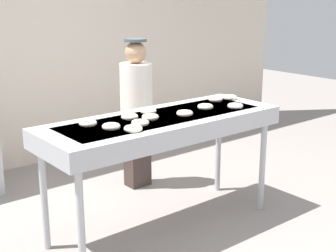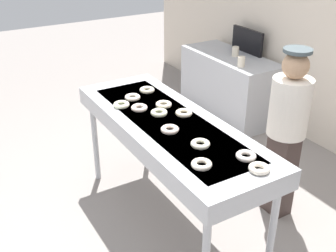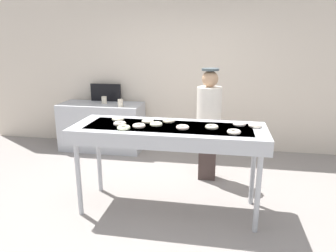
% 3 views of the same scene
% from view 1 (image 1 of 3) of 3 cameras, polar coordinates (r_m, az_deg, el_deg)
% --- Properties ---
extents(ground_plane, '(16.00, 16.00, 0.00)m').
position_cam_1_polar(ground_plane, '(4.41, -0.61, -11.75)').
color(ground_plane, gray).
extents(back_wall, '(8.00, 0.12, 3.32)m').
position_cam_1_polar(back_wall, '(5.96, -15.08, 11.46)').
color(back_wall, beige).
rests_on(back_wall, ground).
extents(fryer_conveyor, '(2.14, 0.75, 1.01)m').
position_cam_1_polar(fryer_conveyor, '(4.07, -0.64, -0.04)').
color(fryer_conveyor, '#B7BABF').
rests_on(fryer_conveyor, ground).
extents(sugar_donut_0, '(0.19, 0.19, 0.04)m').
position_cam_1_polar(sugar_donut_0, '(4.08, 1.99, 1.51)').
color(sugar_donut_0, '#FEE1CC').
rests_on(sugar_donut_0, fryer_conveyor).
extents(sugar_donut_1, '(0.18, 0.18, 0.04)m').
position_cam_1_polar(sugar_donut_1, '(4.15, -2.33, 1.76)').
color(sugar_donut_1, '#FEECC7').
rests_on(sugar_donut_1, fryer_conveyor).
extents(sugar_donut_2, '(0.17, 0.17, 0.04)m').
position_cam_1_polar(sugar_donut_2, '(4.66, 5.63, 3.18)').
color(sugar_donut_2, white).
rests_on(sugar_donut_2, fryer_conveyor).
extents(sugar_donut_3, '(0.20, 0.20, 0.04)m').
position_cam_1_polar(sugar_donut_3, '(3.82, -9.43, 0.33)').
color(sugar_donut_3, '#F1E7C4').
rests_on(sugar_donut_3, fryer_conveyor).
extents(sugar_donut_4, '(0.16, 0.16, 0.04)m').
position_cam_1_polar(sugar_donut_4, '(4.39, 7.94, 2.36)').
color(sugar_donut_4, '#F7E7CE').
rests_on(sugar_donut_4, fryer_conveyor).
extents(sugar_donut_5, '(0.16, 0.16, 0.04)m').
position_cam_1_polar(sugar_donut_5, '(4.33, 4.43, 2.29)').
color(sugar_donut_5, '#F0EAC9').
rests_on(sugar_donut_5, fryer_conveyor).
extents(sugar_donut_6, '(0.20, 0.20, 0.04)m').
position_cam_1_polar(sugar_donut_6, '(4.75, 7.30, 3.38)').
color(sugar_donut_6, white).
rests_on(sugar_donut_6, fryer_conveyor).
extents(sugar_donut_7, '(0.20, 0.20, 0.04)m').
position_cam_1_polar(sugar_donut_7, '(3.70, -6.72, -0.05)').
color(sugar_donut_7, '#F6E5CE').
rests_on(sugar_donut_7, fryer_conveyor).
extents(sugar_donut_8, '(0.20, 0.20, 0.04)m').
position_cam_1_polar(sugar_donut_8, '(3.78, -3.29, 0.38)').
color(sugar_donut_8, '#FCE2CE').
rests_on(sugar_donut_8, fryer_conveyor).
extents(sugar_donut_9, '(0.18, 0.18, 0.04)m').
position_cam_1_polar(sugar_donut_9, '(3.62, -4.13, -0.31)').
color(sugar_donut_9, '#ECF1C4').
rests_on(sugar_donut_9, fryer_conveyor).
extents(sugar_donut_10, '(0.20, 0.20, 0.04)m').
position_cam_1_polar(sugar_donut_10, '(3.95, -2.11, 1.06)').
color(sugar_donut_10, '#EFF2C2').
rests_on(sugar_donut_10, fryer_conveyor).
extents(sugar_donut_11, '(0.16, 0.16, 0.04)m').
position_cam_1_polar(sugar_donut_11, '(3.98, -4.55, 1.10)').
color(sugar_donut_11, '#F3E3C2').
rests_on(sugar_donut_11, fryer_conveyor).
extents(worker_baker, '(0.34, 0.34, 1.57)m').
position_cam_1_polar(worker_baker, '(5.04, -3.74, 2.50)').
color(worker_baker, '#3F312D').
rests_on(worker_baker, ground).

